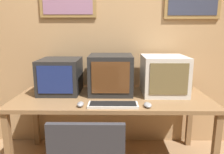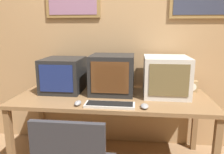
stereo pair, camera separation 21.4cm
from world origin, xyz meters
The scene contains 9 objects.
wall_back centered at (0.00, 1.48, 1.31)m, with size 8.00×0.08×2.60m.
desk centered at (0.00, 1.02, 0.65)m, with size 1.93×0.79×0.71m.
monitor_left centered at (-0.55, 1.18, 0.89)m, with size 0.41×0.45×0.36m.
monitor_center centered at (-0.01, 1.16, 0.92)m, with size 0.44×0.43×0.40m.
monitor_right centered at (0.54, 1.15, 0.91)m, with size 0.44×0.47×0.39m.
keyboard_main centered at (0.01, 0.74, 0.73)m, with size 0.44×0.16×0.03m.
mouse_near_keyboard centered at (0.31, 0.72, 0.73)m, with size 0.07×0.12×0.03m.
mouse_far_corner centered at (-0.27, 0.73, 0.73)m, with size 0.06×0.11×0.04m.
desk_clock centered at (0.83, 1.29, 0.77)m, with size 0.12×0.07×0.12m.
Camera 2 is at (0.24, -1.07, 1.37)m, focal length 35.00 mm.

